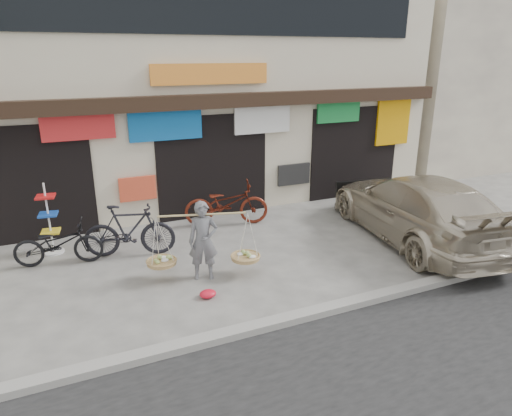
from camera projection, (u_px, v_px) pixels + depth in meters
name	position (u px, v px, depth m)	size (l,w,h in m)	color
ground	(270.00, 266.00, 9.44)	(70.00, 70.00, 0.00)	gray
kerb	(321.00, 311.00, 7.69)	(70.00, 0.25, 0.12)	gray
shophouse_block	(180.00, 79.00, 13.88)	(14.00, 6.32, 7.00)	beige
neighbor_east	(482.00, 77.00, 19.67)	(12.00, 7.00, 6.40)	#C1B69F
street_vendor	(203.00, 244.00, 8.73)	(2.12, 1.01, 1.56)	slate
bike_0	(58.00, 244.00, 9.39)	(0.61, 1.76, 0.92)	black
bike_1	(129.00, 230.00, 9.76)	(0.54, 1.93, 1.16)	black
bike_2	(226.00, 204.00, 11.59)	(0.74, 2.11, 1.11)	#5C1C0F
suv	(416.00, 208.00, 10.64)	(2.90, 5.55, 1.53)	beige
display_rack	(50.00, 225.00, 9.88)	(0.44, 0.44, 1.60)	silver
red_bag	(208.00, 294.00, 8.21)	(0.31, 0.25, 0.14)	red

